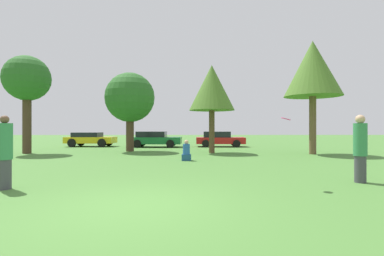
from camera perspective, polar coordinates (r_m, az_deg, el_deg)
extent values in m
plane|color=#477A33|center=(5.95, -11.68, -15.20)|extent=(120.00, 120.00, 0.00)
cylinder|color=#3F3F47|center=(8.70, -33.68, -7.80)|extent=(0.31, 0.31, 0.76)
cylinder|color=#337F4C|center=(8.63, -33.68, -2.26)|extent=(0.37, 0.37, 0.93)
sphere|color=brown|center=(8.63, -33.68, 1.45)|extent=(0.21, 0.21, 0.21)
cylinder|color=#3F3F47|center=(9.46, 30.89, -7.16)|extent=(0.31, 0.31, 0.76)
cylinder|color=#337F4C|center=(9.40, 30.89, -2.01)|extent=(0.36, 0.36, 0.93)
sphere|color=tan|center=(9.39, 30.89, 1.54)|extent=(0.25, 0.25, 0.25)
cylinder|color=#F21E72|center=(7.92, 18.45, 1.77)|extent=(0.26, 0.25, 0.10)
cube|color=navy|center=(13.64, -1.15, -5.96)|extent=(0.45, 0.38, 0.30)
cylinder|color=#2659A5|center=(13.61, -1.15, -4.30)|extent=(0.34, 0.34, 0.49)
sphere|color=tan|center=(13.59, -1.15, -2.88)|extent=(0.21, 0.21, 0.21)
cylinder|color=#473323|center=(20.15, -30.41, 1.06)|extent=(0.50, 0.50, 3.89)
sphere|color=#286023|center=(20.39, -30.41, 8.69)|extent=(2.77, 2.77, 2.77)
cylinder|color=#473323|center=(19.42, -12.44, -0.63)|extent=(0.52, 0.52, 2.72)
sphere|color=#286023|center=(19.53, -12.44, 6.06)|extent=(3.32, 3.32, 3.32)
cylinder|color=brown|center=(17.80, 4.02, -0.73)|extent=(0.36, 0.36, 2.69)
cone|color=#4C7528|center=(17.98, 4.02, 8.15)|extent=(2.87, 2.87, 2.87)
cylinder|color=brown|center=(18.40, 23.23, 0.51)|extent=(0.40, 0.40, 3.47)
cone|color=#4C7528|center=(18.75, 23.22, 11.00)|extent=(3.36, 3.36, 3.36)
cube|color=gold|center=(25.49, -19.77, -2.29)|extent=(4.11, 1.92, 0.52)
cube|color=black|center=(25.59, -20.40, -1.27)|extent=(2.29, 1.63, 0.38)
cylinder|color=black|center=(25.88, -16.48, -2.72)|extent=(0.71, 0.21, 0.70)
cylinder|color=black|center=(24.24, -17.78, -2.90)|extent=(0.71, 0.21, 0.70)
cylinder|color=black|center=(26.77, -21.57, -2.63)|extent=(0.71, 0.21, 0.70)
cylinder|color=black|center=(25.19, -23.14, -2.79)|extent=(0.71, 0.21, 0.70)
cube|color=#196633|center=(23.54, -7.38, -2.50)|extent=(4.34, 2.09, 0.56)
cube|color=black|center=(23.58, -8.14, -1.26)|extent=(2.41, 1.78, 0.46)
cylinder|color=black|center=(24.32, -3.95, -2.97)|extent=(0.64, 0.19, 0.64)
cylinder|color=black|center=(22.43, -4.44, -3.21)|extent=(0.64, 0.19, 0.64)
cylinder|color=black|center=(24.72, -10.05, -2.92)|extent=(0.64, 0.19, 0.64)
cylinder|color=black|center=(22.87, -11.03, -3.15)|extent=(0.64, 0.19, 0.64)
cube|color=red|center=(23.89, 5.76, -2.52)|extent=(4.12, 1.86, 0.53)
cube|color=black|center=(23.86, 5.03, -1.30)|extent=(2.29, 1.57, 0.49)
cylinder|color=black|center=(24.85, 8.52, -2.93)|extent=(0.62, 0.22, 0.61)
cylinder|color=black|center=(23.19, 9.00, -3.13)|extent=(0.62, 0.22, 0.61)
cylinder|color=black|center=(24.69, 2.72, -2.95)|extent=(0.62, 0.22, 0.61)
cylinder|color=black|center=(23.01, 2.78, -3.16)|extent=(0.62, 0.22, 0.61)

